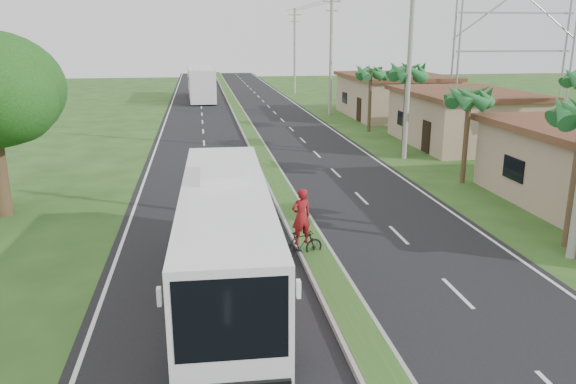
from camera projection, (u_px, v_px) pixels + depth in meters
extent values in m
plane|color=#28481A|center=(341.00, 302.00, 15.84)|extent=(180.00, 180.00, 0.00)
cube|color=black|center=(262.00, 156.00, 34.86)|extent=(14.00, 160.00, 0.02)
cube|color=gray|center=(262.00, 155.00, 34.84)|extent=(1.20, 160.00, 0.17)
cube|color=#28481A|center=(262.00, 154.00, 34.82)|extent=(0.95, 160.00, 0.02)
cube|color=silver|center=(152.00, 160.00, 33.86)|extent=(0.12, 160.00, 0.01)
cube|color=silver|center=(366.00, 153.00, 35.87)|extent=(0.12, 160.00, 0.01)
cube|color=tan|center=(461.00, 120.00, 38.42)|extent=(7.00, 10.00, 3.35)
cube|color=#52291D|center=(464.00, 93.00, 37.92)|extent=(7.60, 10.60, 0.32)
cube|color=tan|center=(393.00, 97.00, 51.72)|extent=(8.00, 11.00, 3.50)
cube|color=#52291D|center=(394.00, 76.00, 51.20)|extent=(8.60, 11.60, 0.32)
cylinder|color=#473321|center=(575.00, 178.00, 19.38)|extent=(0.26, 0.26, 5.00)
cylinder|color=#473321|center=(466.00, 138.00, 28.05)|extent=(0.26, 0.26, 4.60)
cylinder|color=#473321|center=(405.00, 112.00, 34.51)|extent=(0.26, 0.26, 5.40)
cylinder|color=#473321|center=(370.00, 101.00, 43.22)|extent=(0.26, 0.26, 4.80)
cylinder|color=#473321|center=(575.00, 120.00, 32.04)|extent=(0.26, 0.26, 5.20)
sphere|color=#164011|center=(12.00, 100.00, 21.46)|extent=(3.40, 3.40, 3.40)
cylinder|color=gray|center=(410.00, 58.00, 32.62)|extent=(0.28, 0.28, 12.00)
cylinder|color=gray|center=(331.00, 55.00, 51.78)|extent=(0.28, 0.28, 11.00)
cube|color=gray|center=(332.00, 1.00, 50.51)|extent=(1.60, 0.12, 0.12)
cube|color=gray|center=(332.00, 11.00, 50.73)|extent=(1.20, 0.10, 0.10)
cylinder|color=gray|center=(295.00, 52.00, 70.87)|extent=(0.28, 0.28, 10.50)
cube|color=gray|center=(295.00, 15.00, 69.67)|extent=(1.60, 0.12, 0.12)
cube|color=gray|center=(295.00, 22.00, 69.88)|extent=(1.20, 0.10, 0.10)
cylinder|color=gray|center=(459.00, 52.00, 44.84)|extent=(0.18, 0.18, 12.00)
cylinder|color=gray|center=(573.00, 51.00, 46.34)|extent=(0.18, 0.18, 12.00)
cylinder|color=gray|center=(453.00, 51.00, 45.79)|extent=(0.18, 0.18, 12.00)
cylinder|color=gray|center=(565.00, 51.00, 47.29)|extent=(0.18, 0.18, 12.00)
cube|color=gray|center=(513.00, 51.00, 46.06)|extent=(10.00, 0.14, 0.14)
cube|color=gray|center=(517.00, 13.00, 45.25)|extent=(10.00, 0.14, 0.14)
cube|color=white|center=(226.00, 238.00, 15.50)|extent=(2.66, 11.17, 2.92)
cube|color=black|center=(225.00, 210.00, 15.86)|extent=(2.64, 8.95, 1.17)
cube|color=black|center=(231.00, 319.00, 10.13)|extent=(2.09, 0.20, 1.63)
cube|color=red|center=(227.00, 274.00, 14.60)|extent=(2.51, 4.88, 0.51)
cube|color=yellow|center=(227.00, 261.00, 15.98)|extent=(2.45, 2.85, 0.23)
cube|color=white|center=(223.00, 173.00, 16.13)|extent=(1.36, 2.26, 0.26)
cylinder|color=black|center=(183.00, 354.00, 12.39)|extent=(0.33, 0.97, 0.96)
cylinder|color=black|center=(277.00, 348.00, 12.64)|extent=(0.33, 0.97, 0.96)
cylinder|color=black|center=(194.00, 248.00, 18.58)|extent=(0.33, 0.97, 0.96)
cylinder|color=black|center=(257.00, 245.00, 18.83)|extent=(0.33, 0.97, 0.96)
cube|color=white|center=(201.00, 83.00, 64.87)|extent=(3.15, 12.80, 3.54)
cube|color=black|center=(200.00, 73.00, 65.11)|extent=(3.10, 9.49, 1.20)
cube|color=orange|center=(202.00, 90.00, 64.00)|extent=(3.00, 6.17, 0.39)
cylinder|color=black|center=(192.00, 100.00, 60.06)|extent=(0.36, 1.07, 1.06)
cylinder|color=black|center=(215.00, 100.00, 60.49)|extent=(0.36, 1.07, 1.06)
cylinder|color=black|center=(190.00, 92.00, 69.48)|extent=(0.36, 1.07, 1.06)
cylinder|color=black|center=(210.00, 91.00, 69.91)|extent=(0.36, 1.07, 1.06)
imported|color=black|center=(301.00, 245.00, 18.79)|extent=(1.68, 0.92, 0.97)
imported|color=maroon|center=(301.00, 216.00, 18.51)|extent=(0.80, 0.65, 1.91)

